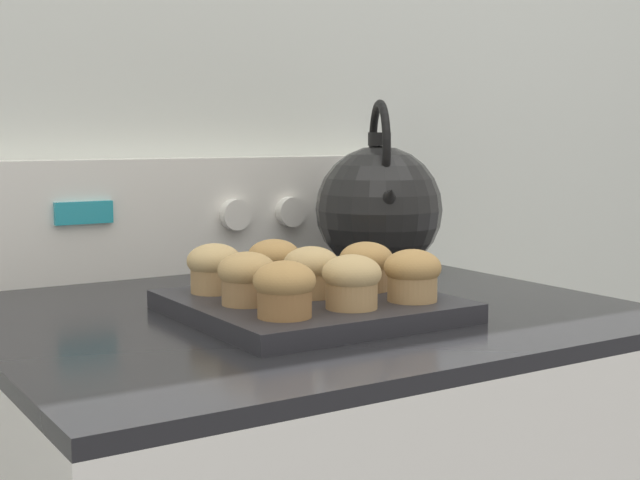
{
  "coord_description": "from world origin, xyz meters",
  "views": [
    {
      "loc": [
        -0.55,
        -0.58,
        1.14
      ],
      "look_at": [
        0.01,
        0.31,
        1.01
      ],
      "focal_mm": 50.0,
      "sensor_mm": 36.0,
      "label": 1
    }
  ],
  "objects_px": {
    "muffin_r0_c2": "(412,275)",
    "muffin_r1_c0": "(247,278)",
    "muffin_r0_c1": "(352,281)",
    "muffin_r1_c1": "(311,271)",
    "tea_kettle": "(379,207)",
    "muffin_pan": "(310,306)",
    "muffin_r0_c0": "(284,288)",
    "muffin_r1_c2": "(366,266)",
    "muffin_r2_c0": "(214,268)",
    "muffin_r2_c1": "(274,262)"
  },
  "relations": [
    {
      "from": "muffin_r0_c1",
      "to": "muffin_pan",
      "type": "bearing_deg",
      "value": 91.19
    },
    {
      "from": "muffin_r1_c1",
      "to": "muffin_r1_c2",
      "type": "height_order",
      "value": "same"
    },
    {
      "from": "muffin_r0_c0",
      "to": "muffin_r2_c0",
      "type": "relative_size",
      "value": 1.0
    },
    {
      "from": "muffin_pan",
      "to": "muffin_r1_c2",
      "type": "bearing_deg",
      "value": 1.19
    },
    {
      "from": "muffin_r1_c1",
      "to": "muffin_r1_c2",
      "type": "relative_size",
      "value": 1.0
    },
    {
      "from": "muffin_r1_c2",
      "to": "muffin_r0_c0",
      "type": "bearing_deg",
      "value": -152.39
    },
    {
      "from": "muffin_r0_c2",
      "to": "tea_kettle",
      "type": "relative_size",
      "value": 0.25
    },
    {
      "from": "muffin_pan",
      "to": "muffin_r0_c2",
      "type": "height_order",
      "value": "muffin_r0_c2"
    },
    {
      "from": "muffin_pan",
      "to": "muffin_r1_c1",
      "type": "xyz_separation_m",
      "value": [
        0.0,
        0.0,
        0.04
      ]
    },
    {
      "from": "muffin_r0_c0",
      "to": "muffin_r0_c1",
      "type": "relative_size",
      "value": 1.0
    },
    {
      "from": "muffin_r0_c1",
      "to": "muffin_r1_c1",
      "type": "bearing_deg",
      "value": 90.2
    },
    {
      "from": "muffin_r0_c1",
      "to": "muffin_r2_c0",
      "type": "height_order",
      "value": "same"
    },
    {
      "from": "muffin_r0_c2",
      "to": "muffin_r1_c2",
      "type": "distance_m",
      "value": 0.09
    },
    {
      "from": "muffin_r0_c1",
      "to": "muffin_r0_c0",
      "type": "bearing_deg",
      "value": -178.71
    },
    {
      "from": "muffin_r1_c2",
      "to": "muffin_r0_c2",
      "type": "bearing_deg",
      "value": -87.24
    },
    {
      "from": "muffin_r1_c1",
      "to": "muffin_r2_c0",
      "type": "distance_m",
      "value": 0.12
    },
    {
      "from": "muffin_r0_c0",
      "to": "muffin_r1_c1",
      "type": "relative_size",
      "value": 1.0
    },
    {
      "from": "muffin_r1_c0",
      "to": "muffin_r1_c2",
      "type": "relative_size",
      "value": 1.0
    },
    {
      "from": "muffin_r2_c0",
      "to": "muffin_r2_c1",
      "type": "height_order",
      "value": "same"
    },
    {
      "from": "muffin_r1_c1",
      "to": "tea_kettle",
      "type": "bearing_deg",
      "value": 40.48
    },
    {
      "from": "muffin_r0_c2",
      "to": "muffin_r1_c1",
      "type": "height_order",
      "value": "same"
    },
    {
      "from": "muffin_r0_c2",
      "to": "muffin_r1_c0",
      "type": "distance_m",
      "value": 0.19
    },
    {
      "from": "muffin_r2_c1",
      "to": "muffin_r1_c0",
      "type": "bearing_deg",
      "value": -133.86
    },
    {
      "from": "muffin_r0_c0",
      "to": "tea_kettle",
      "type": "height_order",
      "value": "tea_kettle"
    },
    {
      "from": "muffin_pan",
      "to": "muffin_r2_c1",
      "type": "height_order",
      "value": "muffin_r2_c1"
    },
    {
      "from": "muffin_r1_c0",
      "to": "tea_kettle",
      "type": "relative_size",
      "value": 0.25
    },
    {
      "from": "muffin_r1_c2",
      "to": "tea_kettle",
      "type": "distance_m",
      "value": 0.29
    },
    {
      "from": "muffin_r1_c2",
      "to": "muffin_r0_c1",
      "type": "bearing_deg",
      "value": -133.23
    },
    {
      "from": "muffin_r1_c0",
      "to": "muffin_r2_c0",
      "type": "bearing_deg",
      "value": 88.78
    },
    {
      "from": "muffin_r0_c1",
      "to": "muffin_r2_c1",
      "type": "distance_m",
      "value": 0.17
    },
    {
      "from": "muffin_r2_c1",
      "to": "muffin_r1_c2",
      "type": "bearing_deg",
      "value": -45.88
    },
    {
      "from": "muffin_r1_c0",
      "to": "muffin_r1_c1",
      "type": "distance_m",
      "value": 0.09
    },
    {
      "from": "muffin_pan",
      "to": "muffin_r2_c0",
      "type": "bearing_deg",
      "value": 133.68
    },
    {
      "from": "muffin_r1_c0",
      "to": "muffin_r1_c1",
      "type": "height_order",
      "value": "same"
    },
    {
      "from": "muffin_r1_c2",
      "to": "tea_kettle",
      "type": "height_order",
      "value": "tea_kettle"
    },
    {
      "from": "muffin_r0_c1",
      "to": "muffin_r2_c0",
      "type": "distance_m",
      "value": 0.19
    },
    {
      "from": "muffin_pan",
      "to": "muffin_r0_c2",
      "type": "relative_size",
      "value": 4.42
    },
    {
      "from": "muffin_pan",
      "to": "muffin_r1_c0",
      "type": "distance_m",
      "value": 0.09
    },
    {
      "from": "muffin_r0_c2",
      "to": "muffin_r1_c0",
      "type": "relative_size",
      "value": 1.0
    },
    {
      "from": "muffin_r2_c1",
      "to": "tea_kettle",
      "type": "height_order",
      "value": "tea_kettle"
    },
    {
      "from": "muffin_r0_c0",
      "to": "muffin_r0_c1",
      "type": "bearing_deg",
      "value": 1.29
    },
    {
      "from": "muffin_r0_c2",
      "to": "muffin_r1_c2",
      "type": "xyz_separation_m",
      "value": [
        -0.0,
        0.09,
        0.0
      ]
    },
    {
      "from": "muffin_r1_c1",
      "to": "muffin_r2_c0",
      "type": "relative_size",
      "value": 1.0
    },
    {
      "from": "muffin_pan",
      "to": "muffin_r0_c1",
      "type": "distance_m",
      "value": 0.09
    },
    {
      "from": "muffin_r0_c0",
      "to": "muffin_r1_c2",
      "type": "height_order",
      "value": "same"
    },
    {
      "from": "muffin_r1_c0",
      "to": "tea_kettle",
      "type": "distance_m",
      "value": 0.41
    },
    {
      "from": "muffin_r2_c0",
      "to": "muffin_r2_c1",
      "type": "relative_size",
      "value": 1.0
    },
    {
      "from": "muffin_r0_c0",
      "to": "tea_kettle",
      "type": "bearing_deg",
      "value": 41.63
    },
    {
      "from": "muffin_r1_c1",
      "to": "tea_kettle",
      "type": "distance_m",
      "value": 0.34
    },
    {
      "from": "muffin_r0_c1",
      "to": "muffin_r0_c2",
      "type": "height_order",
      "value": "same"
    }
  ]
}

